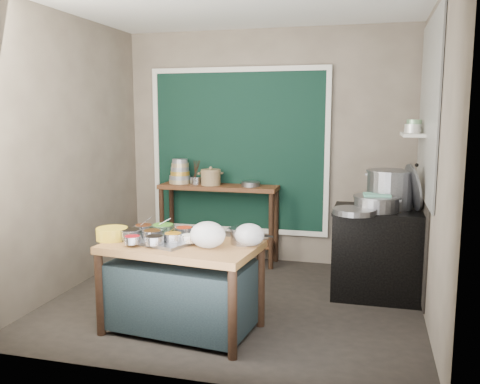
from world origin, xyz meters
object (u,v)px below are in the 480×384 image
(stock_pot, at_px, (390,189))
(condiment_tray, at_px, (162,240))
(utensil_cup, at_px, (196,180))
(prep_table, at_px, (182,287))
(stove_block, at_px, (379,254))
(yellow_basin, at_px, (112,234))
(steamer, at_px, (377,203))
(back_counter, at_px, (219,223))
(ceramic_crock, at_px, (211,178))
(saucepan, at_px, (244,236))

(stock_pot, bearing_deg, condiment_tray, -144.01)
(utensil_cup, bearing_deg, prep_table, -73.91)
(stove_block, height_order, utensil_cup, utensil_cup)
(prep_table, distance_m, yellow_basin, 0.75)
(prep_table, bearing_deg, steamer, 43.86)
(yellow_basin, bearing_deg, condiment_tray, 6.98)
(back_counter, bearing_deg, stove_block, -21.02)
(stock_pot, bearing_deg, prep_table, -140.32)
(back_counter, xyz_separation_m, utensil_cup, (-0.29, 0.01, 0.52))
(ceramic_crock, xyz_separation_m, steamer, (1.94, -0.82, -0.08))
(stove_block, height_order, ceramic_crock, ceramic_crock)
(yellow_basin, bearing_deg, stock_pot, 31.50)
(back_counter, xyz_separation_m, stove_block, (1.90, -0.73, -0.05))
(back_counter, height_order, ceramic_crock, ceramic_crock)
(stove_block, distance_m, utensil_cup, 2.38)
(condiment_tray, height_order, stock_pot, stock_pot)
(stove_block, distance_m, yellow_basin, 2.61)
(yellow_basin, bearing_deg, saucepan, 7.85)
(saucepan, relative_size, utensil_cup, 1.60)
(saucepan, xyz_separation_m, stock_pot, (1.18, 1.25, 0.25))
(condiment_tray, distance_m, steamer, 2.09)
(steamer, bearing_deg, ceramic_crock, 157.16)
(utensil_cup, bearing_deg, yellow_basin, -90.79)
(condiment_tray, bearing_deg, saucepan, 8.40)
(back_counter, relative_size, steamer, 3.19)
(saucepan, distance_m, ceramic_crock, 2.08)
(condiment_tray, relative_size, steamer, 1.26)
(condiment_tray, distance_m, ceramic_crock, 1.99)
(condiment_tray, relative_size, ceramic_crock, 2.26)
(back_counter, height_order, stock_pot, stock_pot)
(stove_block, relative_size, steamer, 1.98)
(yellow_basin, xyz_separation_m, steamer, (2.17, 1.20, 0.15))
(saucepan, distance_m, utensil_cup, 2.20)
(steamer, bearing_deg, saucepan, -135.17)
(prep_table, relative_size, back_counter, 0.86)
(ceramic_crock, bearing_deg, yellow_basin, -96.48)
(stove_block, distance_m, condiment_tray, 2.21)
(saucepan, distance_m, steamer, 1.49)
(condiment_tray, bearing_deg, stock_pot, 35.99)
(steamer, bearing_deg, back_counter, 155.45)
(ceramic_crock, height_order, steamer, ceramic_crock)
(saucepan, relative_size, stock_pot, 0.50)
(back_counter, bearing_deg, steamer, -24.55)
(condiment_tray, height_order, yellow_basin, yellow_basin)
(stove_block, height_order, steamer, steamer)
(condiment_tray, distance_m, saucepan, 0.69)
(saucepan, bearing_deg, stock_pot, 52.18)
(stove_block, height_order, stock_pot, stock_pot)
(back_counter, bearing_deg, condiment_tray, -86.76)
(utensil_cup, distance_m, steamer, 2.31)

